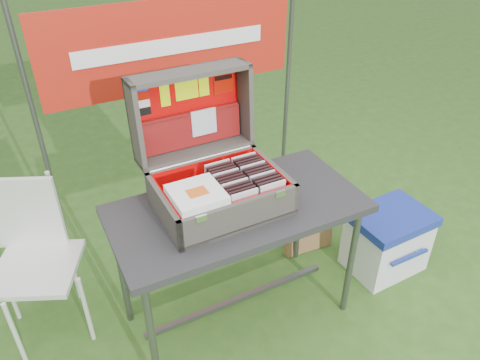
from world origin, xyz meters
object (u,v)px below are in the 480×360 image
table (238,264)px  suitcase (215,149)px  cardboard_box (308,227)px  chair (37,270)px  cooler (387,241)px

table → suitcase: 0.70m
suitcase → cardboard_box: bearing=15.2°
chair → cardboard_box: size_ratio=2.49×
table → chair: chair is taller
chair → suitcase: bearing=5.9°
table → chair: (-0.97, 0.39, 0.06)m
cooler → cardboard_box: bearing=130.7°
suitcase → cardboard_box: suitcase is taller
cooler → cardboard_box: 0.51m
cooler → cardboard_box: size_ratio=1.32×
cooler → chair: chair is taller
table → cardboard_box: (0.69, 0.29, -0.21)m
suitcase → cooler: bearing=-8.6°
table → cooler: (1.03, -0.08, -0.18)m
cooler → table: bearing=173.9°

